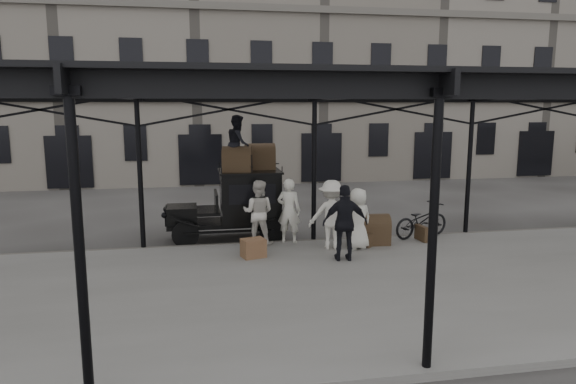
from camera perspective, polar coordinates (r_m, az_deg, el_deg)
name	(u,v)px	position (r m, az deg, el deg)	size (l,w,h in m)	color
ground	(330,264)	(13.84, 4.73, -7.95)	(120.00, 120.00, 0.00)	#383533
platform	(353,287)	(12.00, 7.24, -10.42)	(28.00, 8.00, 0.15)	slate
canopy	(354,85)	(11.55, 7.30, 11.67)	(22.50, 9.00, 4.74)	black
building_frontage	(253,56)	(31.06, -3.96, 14.84)	(64.00, 8.00, 14.00)	slate
taxi	(240,202)	(16.05, -5.38, -1.07)	(3.65, 1.55, 2.18)	black
porter_left	(289,211)	(15.09, 0.10, -2.09)	(0.70, 0.46, 1.92)	silver
porter_midleft	(258,212)	(14.96, -3.34, -2.26)	(0.92, 0.72, 1.89)	silver
porter_centre	(358,219)	(14.57, 7.78, -2.96)	(0.85, 0.55, 1.74)	silver
porter_official	(345,223)	(13.43, 6.36, -3.44)	(1.17, 0.49, 2.00)	black
porter_right	(331,215)	(14.49, 4.84, -2.52)	(1.27, 0.73, 1.96)	silver
bicycle	(421,220)	(16.30, 14.60, -3.08)	(0.70, 2.00, 1.05)	black
porter_roof	(238,143)	(15.72, -5.57, 5.43)	(0.83, 0.65, 1.70)	black
steamer_trunk_roof_near	(237,161)	(15.61, -5.67, 3.44)	(0.87, 0.53, 0.64)	#472F21
steamer_trunk_roof_far	(260,159)	(16.13, -3.14, 3.73)	(0.92, 0.56, 0.68)	#472F21
steamer_trunk_platform	(372,232)	(15.24, 9.27, -4.36)	(1.01, 0.62, 0.74)	#472F21
wicker_hamper	(253,248)	(13.82, -3.87, -6.23)	(0.60, 0.45, 0.50)	#8E6141
suitcase_upright	(422,233)	(15.95, 14.63, -4.46)	(0.15, 0.60, 0.45)	#472F21
suitcase_flat	(372,239)	(15.07, 9.30, -5.19)	(0.60, 0.15, 0.40)	#472F21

